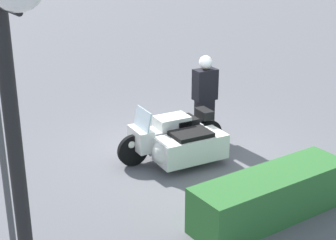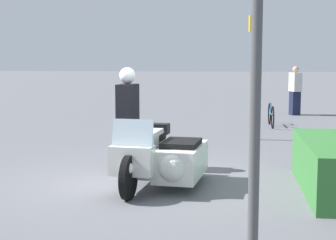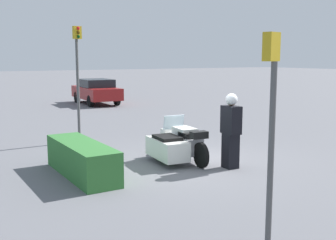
{
  "view_description": "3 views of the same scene",
  "coord_description": "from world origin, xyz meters",
  "px_view_note": "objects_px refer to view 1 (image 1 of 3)",
  "views": [
    {
      "loc": [
        6.02,
        8.2,
        4.53
      ],
      "look_at": [
        0.76,
        0.38,
        0.99
      ],
      "focal_mm": 55.0,
      "sensor_mm": 36.0,
      "label": 1
    },
    {
      "loc": [
        8.53,
        1.49,
        2.04
      ],
      "look_at": [
        0.3,
        0.41,
        1.06
      ],
      "focal_mm": 55.0,
      "sensor_mm": 36.0,
      "label": 2
    },
    {
      "loc": [
        -8.89,
        6.23,
        2.78
      ],
      "look_at": [
        0.29,
        0.67,
        1.17
      ],
      "focal_mm": 45.0,
      "sensor_mm": 36.0,
      "label": 3
    }
  ],
  "objects_px": {
    "police_motorcycle": "(178,141)",
    "officer_rider": "(205,94)",
    "hedge_bush_curbside": "(271,196)",
    "twin_lamp_post": "(9,93)"
  },
  "relations": [
    {
      "from": "police_motorcycle",
      "to": "officer_rider",
      "type": "relative_size",
      "value": 1.29
    },
    {
      "from": "hedge_bush_curbside",
      "to": "twin_lamp_post",
      "type": "bearing_deg",
      "value": 19.79
    },
    {
      "from": "hedge_bush_curbside",
      "to": "twin_lamp_post",
      "type": "relative_size",
      "value": 0.66
    },
    {
      "from": "officer_rider",
      "to": "twin_lamp_post",
      "type": "bearing_deg",
      "value": -43.91
    },
    {
      "from": "officer_rider",
      "to": "twin_lamp_post",
      "type": "xyz_separation_m",
      "value": [
        5.82,
        5.09,
        2.4
      ]
    },
    {
      "from": "officer_rider",
      "to": "hedge_bush_curbside",
      "type": "xyz_separation_m",
      "value": [
        1.28,
        3.45,
        -0.61
      ]
    },
    {
      "from": "police_motorcycle",
      "to": "hedge_bush_curbside",
      "type": "distance_m",
      "value": 2.61
    },
    {
      "from": "police_motorcycle",
      "to": "officer_rider",
      "type": "xyz_separation_m",
      "value": [
        -1.33,
        -0.84,
        0.53
      ]
    },
    {
      "from": "twin_lamp_post",
      "to": "hedge_bush_curbside",
      "type": "bearing_deg",
      "value": -160.21
    },
    {
      "from": "officer_rider",
      "to": "hedge_bush_curbside",
      "type": "relative_size",
      "value": 0.65
    }
  ]
}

